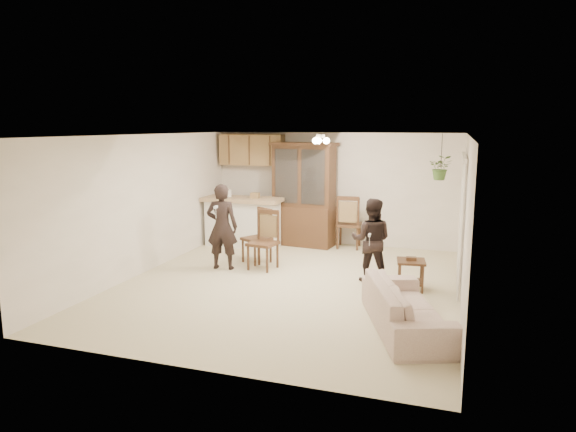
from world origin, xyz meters
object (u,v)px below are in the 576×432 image
(child, at_px, (371,243))
(china_hutch, at_px, (304,195))
(adult, at_px, (222,222))
(side_table, at_px, (411,274))
(chair_bar, at_px, (263,253))
(sofa, at_px, (406,302))
(chair_hutch_right, at_px, (349,233))
(chair_hutch_left, at_px, (257,247))

(child, bearing_deg, china_hutch, -53.97)
(adult, height_order, child, adult)
(side_table, bearing_deg, chair_bar, 171.83)
(sofa, height_order, side_table, sofa)
(child, bearing_deg, side_table, 156.84)
(china_hutch, bearing_deg, chair_hutch_right, 10.26)
(china_hutch, relative_size, chair_hutch_left, 2.15)
(adult, height_order, chair_hutch_left, adult)
(china_hutch, distance_m, side_table, 3.69)
(sofa, xyz_separation_m, chair_hutch_left, (-3.10, 2.50, -0.07))
(chair_hutch_left, xyz_separation_m, chair_hutch_right, (1.47, 1.78, 0.03))
(child, distance_m, chair_bar, 2.07)
(adult, bearing_deg, child, 171.91)
(adult, relative_size, chair_hutch_right, 1.54)
(china_hutch, bearing_deg, side_table, -37.99)
(sofa, distance_m, adult, 4.05)
(china_hutch, bearing_deg, child, -44.06)
(chair_hutch_right, bearing_deg, china_hutch, -0.11)
(china_hutch, bearing_deg, adult, -104.65)
(child, relative_size, side_table, 2.47)
(side_table, bearing_deg, chair_hutch_left, 165.18)
(china_hutch, height_order, chair_hutch_left, china_hutch)
(chair_hutch_right, bearing_deg, chair_bar, 57.54)
(adult, bearing_deg, china_hutch, -120.52)
(sofa, relative_size, child, 1.39)
(chair_hutch_left, height_order, chair_hutch_right, chair_hutch_right)
(adult, height_order, chair_hutch_right, adult)
(child, relative_size, chair_hutch_left, 1.27)
(sofa, xyz_separation_m, china_hutch, (-2.65, 4.21, 0.76))
(side_table, bearing_deg, china_hutch, 135.68)
(china_hutch, relative_size, chair_bar, 2.08)
(sofa, relative_size, side_table, 3.43)
(sofa, height_order, chair_hutch_right, chair_hutch_right)
(sofa, distance_m, chair_bar, 3.51)
(chair_bar, distance_m, chair_hutch_left, 0.50)
(china_hutch, xyz_separation_m, chair_hutch_right, (1.01, 0.07, -0.80))
(side_table, xyz_separation_m, chair_hutch_right, (-1.55, 2.57, 0.07))
(chair_bar, bearing_deg, side_table, 0.63)
(side_table, height_order, chair_hutch_right, chair_hutch_right)
(china_hutch, relative_size, chair_hutch_right, 1.96)
(chair_hutch_right, bearing_deg, adult, 47.46)
(sofa, distance_m, china_hutch, 5.03)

